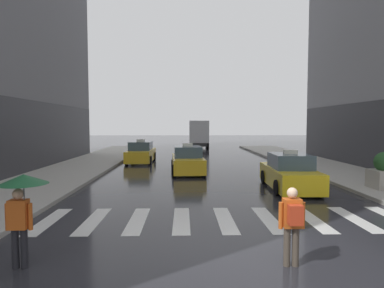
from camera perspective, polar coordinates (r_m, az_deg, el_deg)
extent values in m
plane|color=#26262B|center=(7.51, 9.00, -19.65)|extent=(160.00, 160.00, 0.00)
cube|color=silver|center=(11.02, -23.96, -12.30)|extent=(0.50, 2.80, 0.01)
cube|color=silver|center=(10.59, -17.02, -12.80)|extent=(0.50, 2.80, 0.01)
cube|color=silver|center=(10.32, -9.58, -13.13)|extent=(0.50, 2.80, 0.01)
cube|color=silver|center=(10.22, -1.86, -13.24)|extent=(0.50, 2.80, 0.01)
cube|color=silver|center=(10.30, 5.87, -13.12)|extent=(0.50, 2.80, 0.01)
cube|color=silver|center=(10.56, 13.34, -12.79)|extent=(0.50, 2.80, 0.01)
cube|color=silver|center=(10.97, 20.34, -12.29)|extent=(0.50, 2.80, 0.01)
cube|color=silver|center=(11.53, 26.71, -11.67)|extent=(0.50, 2.80, 0.01)
cube|color=yellow|center=(15.38, 16.77, -5.58)|extent=(1.99, 4.57, 0.84)
cube|color=#384C5B|center=(15.19, 16.93, -2.88)|extent=(1.69, 2.17, 0.64)
cube|color=silver|center=(15.15, 16.95, -1.34)|extent=(0.61, 0.27, 0.18)
cylinder|color=black|center=(16.51, 12.60, -5.71)|extent=(0.25, 0.67, 0.66)
cylinder|color=black|center=(16.94, 18.30, -5.57)|extent=(0.25, 0.67, 0.66)
cylinder|color=black|center=(13.92, 14.87, -7.46)|extent=(0.25, 0.67, 0.66)
cylinder|color=black|center=(14.42, 21.53, -7.20)|extent=(0.25, 0.67, 0.66)
cube|color=#F2EAB2|center=(17.40, 12.73, -4.33)|extent=(0.20, 0.05, 0.14)
cube|color=#F2EAB2|center=(17.71, 16.73, -4.26)|extent=(0.20, 0.05, 0.14)
cube|color=gold|center=(19.74, -0.80, -3.45)|extent=(2.04, 4.59, 0.84)
cube|color=#384C5B|center=(19.56, -0.78, -1.33)|extent=(1.71, 2.18, 0.64)
cube|color=silver|center=(19.53, -0.78, -0.13)|extent=(0.61, 0.27, 0.18)
cylinder|color=black|center=(21.07, -3.37, -3.64)|extent=(0.25, 0.67, 0.66)
cylinder|color=black|center=(21.17, 1.27, -3.60)|extent=(0.25, 0.67, 0.66)
cylinder|color=black|center=(18.39, -3.19, -4.69)|extent=(0.25, 0.67, 0.66)
cylinder|color=black|center=(18.51, 2.13, -4.63)|extent=(0.25, 0.67, 0.66)
cube|color=#F2EAB2|center=(21.96, -2.83, -2.63)|extent=(0.20, 0.05, 0.14)
cube|color=#F2EAB2|center=(22.03, 0.45, -2.61)|extent=(0.20, 0.05, 0.14)
cube|color=gold|center=(25.24, -8.98, -1.97)|extent=(1.90, 4.54, 0.84)
cube|color=#384C5B|center=(25.09, -9.03, -0.31)|extent=(1.65, 2.14, 0.64)
cube|color=silver|center=(25.06, -9.04, 0.63)|extent=(0.61, 0.25, 0.18)
cylinder|color=black|center=(26.73, -10.34, -2.18)|extent=(0.23, 0.66, 0.66)
cylinder|color=black|center=(26.49, -6.70, -2.20)|extent=(0.23, 0.66, 0.66)
cylinder|color=black|center=(24.09, -11.47, -2.81)|extent=(0.23, 0.66, 0.66)
cylinder|color=black|center=(23.82, -7.43, -2.84)|extent=(0.23, 0.66, 0.66)
cube|color=#F2EAB2|center=(27.57, -9.55, -1.43)|extent=(0.20, 0.04, 0.14)
cube|color=#F2EAB2|center=(27.40, -6.95, -1.44)|extent=(0.20, 0.04, 0.14)
cube|color=#2D2D2D|center=(39.30, 1.28, 0.15)|extent=(2.10, 6.67, 0.40)
cube|color=silver|center=(42.55, 1.26, 2.09)|extent=(2.18, 1.89, 2.10)
cube|color=#384C5B|center=(43.46, 1.26, 2.60)|extent=(1.89, 0.13, 0.95)
cube|color=silver|center=(38.35, 1.29, 2.23)|extent=(2.42, 4.89, 2.50)
cylinder|color=black|center=(42.42, -0.09, 0.12)|extent=(0.32, 0.91, 0.90)
cylinder|color=black|center=(42.43, 2.61, 0.12)|extent=(0.32, 0.91, 0.90)
cylinder|color=black|center=(37.89, -0.23, -0.28)|extent=(0.32, 0.91, 0.90)
cylinder|color=black|center=(37.90, 2.80, -0.28)|extent=(0.32, 0.91, 0.90)
cylinder|color=black|center=(7.83, -28.70, -15.85)|extent=(0.14, 0.14, 0.82)
cylinder|color=black|center=(7.75, -27.47, -16.02)|extent=(0.14, 0.14, 0.82)
cube|color=#BF5119|center=(7.59, -28.25, -10.86)|extent=(0.36, 0.24, 0.60)
sphere|color=tan|center=(7.50, -28.34, -7.75)|extent=(0.22, 0.22, 0.22)
cylinder|color=#BF5119|center=(7.70, -29.79, -11.08)|extent=(0.09, 0.09, 0.55)
cylinder|color=#BF5119|center=(7.50, -26.63, -11.37)|extent=(0.09, 0.09, 0.55)
cylinder|color=#4C4C4C|center=(7.47, -27.48, -8.70)|extent=(0.02, 0.02, 1.00)
cone|color=#19512D|center=(7.39, -27.57, -5.52)|extent=(0.96, 0.96, 0.20)
cylinder|color=#473D33|center=(7.30, 16.40, -16.99)|extent=(0.14, 0.14, 0.82)
cylinder|color=#473D33|center=(7.35, 17.80, -16.86)|extent=(0.14, 0.14, 0.82)
cube|color=#BF5119|center=(7.11, 17.21, -11.55)|extent=(0.36, 0.24, 0.60)
sphere|color=beige|center=(7.02, 17.27, -8.23)|extent=(0.22, 0.22, 0.22)
cylinder|color=#BF5119|center=(7.06, 15.39, -12.06)|extent=(0.09, 0.09, 0.55)
cylinder|color=#BF5119|center=(7.20, 18.97, -11.81)|extent=(0.09, 0.09, 0.55)
cube|color=#B23319|center=(6.91, 17.81, -11.84)|extent=(0.28, 0.18, 0.40)
cube|color=#A8A399|center=(16.51, 30.80, -5.35)|extent=(1.10, 1.10, 0.80)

